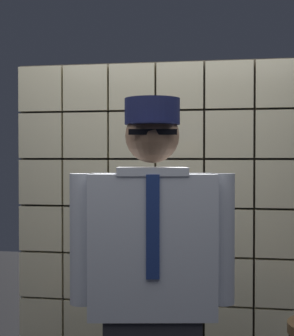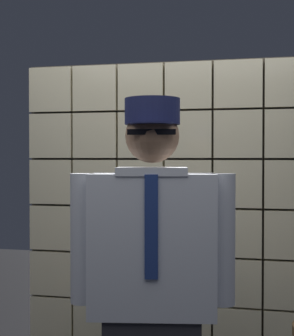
% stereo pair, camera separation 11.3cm
% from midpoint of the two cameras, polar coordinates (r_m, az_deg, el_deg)
% --- Properties ---
extents(glass_block_wall, '(1.92, 0.10, 2.23)m').
position_cam_midpoint_polar(glass_block_wall, '(3.34, 0.10, -7.11)').
color(glass_block_wall, beige).
rests_on(glass_block_wall, ground).
extents(standing_person, '(0.74, 0.36, 1.84)m').
position_cam_midpoint_polar(standing_person, '(2.29, -0.86, -14.54)').
color(standing_person, '#28282D').
rests_on(standing_person, ground).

